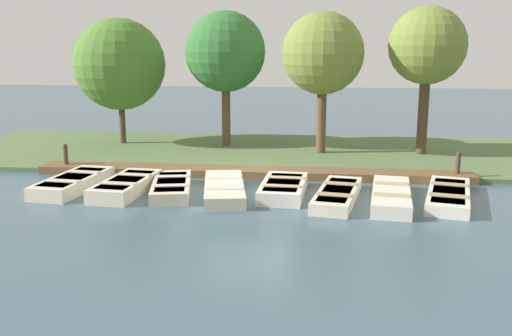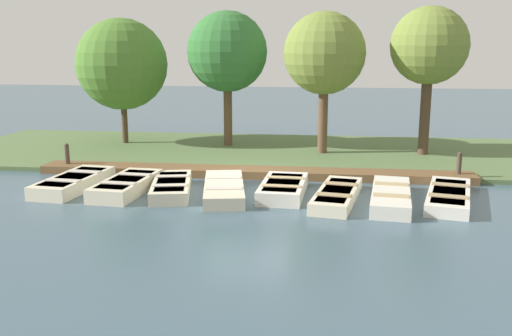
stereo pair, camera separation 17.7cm
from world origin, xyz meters
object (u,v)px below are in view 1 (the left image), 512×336
Objects in this scene: rowboat_1 at (126,186)px; mooring_post_near at (66,157)px; mooring_post_far at (458,166)px; rowboat_4 at (283,188)px; park_tree_far_left at (119,64)px; rowboat_5 at (337,195)px; park_tree_center at (323,54)px; rowboat_0 at (73,183)px; rowboat_3 at (224,189)px; park_tree_left at (225,52)px; rowboat_7 at (449,195)px; rowboat_2 at (171,187)px; park_tree_right at (427,47)px; rowboat_6 at (391,196)px.

mooring_post_near reaches higher than rowboat_1.
rowboat_4 is at bearing -66.98° from mooring_post_far.
rowboat_5 is at bearing 49.01° from park_tree_far_left.
park_tree_center is (-6.09, 5.53, 3.60)m from rowboat_1.
mooring_post_near is 12.67m from mooring_post_far.
rowboat_0 reaches higher than rowboat_3.
mooring_post_far is (-2.49, 9.75, 0.27)m from rowboat_1.
mooring_post_near is 0.18× the size of park_tree_far_left.
park_tree_center is at bearing 81.46° from park_tree_far_left.
park_tree_far_left is (-4.83, 0.28, 2.89)m from mooring_post_near.
park_tree_far_left is 0.95× the size of park_tree_left.
mooring_post_near is 7.45m from park_tree_left.
park_tree_left is at bearing 135.60° from mooring_post_near.
park_tree_left reaches higher than rowboat_7.
park_tree_left reaches higher than rowboat_2.
park_tree_left is 7.61m from park_tree_right.
rowboat_3 is 0.63× the size of park_tree_right.
rowboat_1 is at bearing -75.68° from mooring_post_far.
rowboat_0 is at bearing -61.05° from park_tree_right.
mooring_post_far is at bearing 135.19° from rowboat_5.
park_tree_left reaches higher than rowboat_1.
park_tree_far_left reaches higher than rowboat_2.
rowboat_5 is 0.64× the size of park_tree_center.
mooring_post_far is at bearing 175.79° from rowboat_7.
park_tree_center reaches higher than rowboat_1.
rowboat_0 is 0.90× the size of rowboat_7.
rowboat_2 reaches higher than rowboat_7.
rowboat_5 is 3.00m from rowboat_7.
rowboat_6 is 10.69m from mooring_post_near.
rowboat_0 is at bearing -77.35° from rowboat_7.
rowboat_1 is 8.28m from park_tree_left.
rowboat_5 is at bearing 73.34° from mooring_post_near.
rowboat_4 is at bearing -38.49° from park_tree_right.
rowboat_3 is (0.13, 4.51, -0.02)m from rowboat_0.
mooring_post_near is 5.63m from park_tree_far_left.
mooring_post_near is at bearing -98.17° from rowboat_6.
rowboat_1 is 8.39m from park_tree_far_left.
rowboat_0 is 2.61m from mooring_post_near.
rowboat_2 is at bearing -74.24° from mooring_post_far.
rowboat_4 is 6.95m from park_tree_center.
rowboat_4 is (-0.15, 3.19, 0.01)m from rowboat_2.
park_tree_left is at bearing -136.09° from rowboat_6.
rowboat_0 is 9.11m from rowboat_6.
rowboat_2 is 0.88× the size of rowboat_3.
rowboat_3 is 1.67m from rowboat_4.
rowboat_4 is 10.52m from park_tree_far_left.
rowboat_5 is 3.61× the size of mooring_post_near.
rowboat_7 is at bearing 95.18° from rowboat_1.
park_tree_far_left is at bearing -162.96° from rowboat_2.
rowboat_1 is at bearing -85.21° from rowboat_6.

